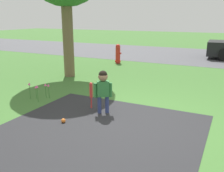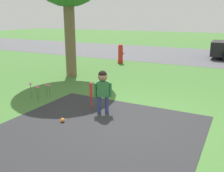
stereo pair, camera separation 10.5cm
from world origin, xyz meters
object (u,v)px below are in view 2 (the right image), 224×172
object	(u,v)px
baseball_bat	(91,91)
fire_hydrant	(121,54)
sports_ball	(63,120)
child	(103,86)

from	to	relation	value
baseball_bat	fire_hydrant	world-z (taller)	fire_hydrant
baseball_bat	fire_hydrant	size ratio (longest dim) A/B	0.71
sports_ball	baseball_bat	bearing A→B (deg)	85.63
child	baseball_bat	xyz separation A→B (m)	(-0.37, 0.14, -0.20)
sports_ball	fire_hydrant	size ratio (longest dim) A/B	0.10
child	baseball_bat	world-z (taller)	child
child	baseball_bat	bearing A→B (deg)	126.20
baseball_bat	sports_ball	size ratio (longest dim) A/B	6.92
baseball_bat	sports_ball	bearing A→B (deg)	-94.37
baseball_bat	fire_hydrant	distance (m)	5.47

